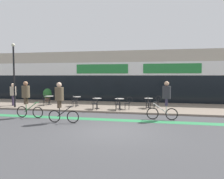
# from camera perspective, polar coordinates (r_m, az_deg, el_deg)

# --- Properties ---
(ground_plane) EXTENTS (120.00, 120.00, 0.00)m
(ground_plane) POSITION_cam_1_polar(r_m,az_deg,el_deg) (10.06, 0.38, -10.78)
(ground_plane) COLOR #424244
(sidewalk_slab) EXTENTS (40.00, 5.50, 0.12)m
(sidewalk_slab) POSITION_cam_1_polar(r_m,az_deg,el_deg) (17.09, 5.21, -4.58)
(sidewalk_slab) COLOR gray
(sidewalk_slab) RESTS_ON ground
(storefront_facade) EXTENTS (40.00, 4.06, 4.76)m
(storefront_facade) POSITION_cam_1_polar(r_m,az_deg,el_deg) (21.59, 6.68, 3.29)
(storefront_facade) COLOR #B2A899
(storefront_facade) RESTS_ON ground
(bike_lane_stripe) EXTENTS (36.00, 0.70, 0.01)m
(bike_lane_stripe) POSITION_cam_1_polar(r_m,az_deg,el_deg) (12.36, 2.60, -8.03)
(bike_lane_stripe) COLOR #2D844C
(bike_lane_stripe) RESTS_ON ground
(bistro_table_0) EXTENTS (0.71, 0.71, 0.71)m
(bistro_table_0) POSITION_cam_1_polar(r_m,az_deg,el_deg) (18.64, -16.11, -2.26)
(bistro_table_0) COLOR black
(bistro_table_0) RESTS_ON sidewalk_slab
(bistro_table_1) EXTENTS (0.60, 0.60, 0.73)m
(bistro_table_1) POSITION_cam_1_polar(r_m,az_deg,el_deg) (17.39, -9.13, -2.58)
(bistro_table_1) COLOR black
(bistro_table_1) RESTS_ON sidewalk_slab
(bistro_table_2) EXTENTS (0.65, 0.65, 0.76)m
(bistro_table_2) POSITION_cam_1_polar(r_m,az_deg,el_deg) (15.80, -3.91, -3.07)
(bistro_table_2) COLOR black
(bistro_table_2) RESTS_ON sidewalk_slab
(bistro_table_3) EXTENTS (0.65, 0.65, 0.76)m
(bistro_table_3) POSITION_cam_1_polar(r_m,az_deg,el_deg) (15.49, 1.95, -3.20)
(bistro_table_3) COLOR black
(bistro_table_3) RESTS_ON sidewalk_slab
(bistro_table_4) EXTENTS (0.62, 0.62, 0.71)m
(bistro_table_4) POSITION_cam_1_polar(r_m,az_deg,el_deg) (16.43, 9.53, -2.97)
(bistro_table_4) COLOR black
(bistro_table_4) RESTS_ON sidewalk_slab
(cafe_chair_0_near) EXTENTS (0.42, 0.59, 0.90)m
(cafe_chair_0_near) POSITION_cam_1_polar(r_m,az_deg,el_deg) (18.09, -17.02, -2.43)
(cafe_chair_0_near) COLOR black
(cafe_chair_0_near) RESTS_ON sidewalk_slab
(cafe_chair_1_near) EXTENTS (0.41, 0.58, 0.90)m
(cafe_chair_1_near) POSITION_cam_1_polar(r_m,az_deg,el_deg) (16.81, -9.89, -2.78)
(cafe_chair_1_near) COLOR black
(cafe_chair_1_near) RESTS_ON sidewalk_slab
(cafe_chair_2_near) EXTENTS (0.42, 0.58, 0.90)m
(cafe_chair_2_near) POSITION_cam_1_polar(r_m,az_deg,el_deg) (15.21, -4.54, -3.41)
(cafe_chair_2_near) COLOR black
(cafe_chair_2_near) RESTS_ON sidewalk_slab
(cafe_chair_3_near) EXTENTS (0.40, 0.58, 0.90)m
(cafe_chair_3_near) POSITION_cam_1_polar(r_m,az_deg,el_deg) (14.88, 1.54, -3.56)
(cafe_chair_3_near) COLOR black
(cafe_chair_3_near) RESTS_ON sidewalk_slab
(cafe_chair_3_side) EXTENTS (0.59, 0.44, 0.90)m
(cafe_chair_3_side) POSITION_cam_1_polar(r_m,az_deg,el_deg) (15.41, 4.25, -3.32)
(cafe_chair_3_side) COLOR black
(cafe_chair_3_side) RESTS_ON sidewalk_slab
(cafe_chair_4_near) EXTENTS (0.43, 0.59, 0.90)m
(cafe_chair_4_near) POSITION_cam_1_polar(r_m,az_deg,el_deg) (15.81, 9.41, -3.18)
(cafe_chair_4_near) COLOR black
(cafe_chair_4_near) RESTS_ON sidewalk_slab
(cafe_chair_4_side) EXTENTS (0.60, 0.45, 0.90)m
(cafe_chair_4_side) POSITION_cam_1_polar(r_m,az_deg,el_deg) (16.41, 11.71, -2.96)
(cafe_chair_4_side) COLOR black
(cafe_chair_4_side) RESTS_ON sidewalk_slab
(planter_pot) EXTENTS (0.78, 0.78, 1.19)m
(planter_pot) POSITION_cam_1_polar(r_m,az_deg,el_deg) (21.07, -16.53, -1.21)
(planter_pot) COLOR brown
(planter_pot) RESTS_ON sidewalk_slab
(lamp_post) EXTENTS (0.26, 0.26, 4.78)m
(lamp_post) POSITION_cam_1_polar(r_m,az_deg,el_deg) (17.92, -24.25, 4.62)
(lamp_post) COLOR black
(lamp_post) RESTS_ON sidewalk_slab
(cyclist_0) EXTENTS (1.74, 0.49, 2.19)m
(cyclist_0) POSITION_cam_1_polar(r_m,az_deg,el_deg) (12.64, 13.81, -1.95)
(cyclist_0) COLOR black
(cyclist_0) RESTS_ON ground
(cyclist_1) EXTENTS (1.73, 0.48, 2.17)m
(cyclist_1) POSITION_cam_1_polar(r_m,az_deg,el_deg) (13.91, -21.40, -1.65)
(cyclist_1) COLOR black
(cyclist_1) RESTS_ON ground
(cyclist_2) EXTENTS (1.69, 0.51, 2.16)m
(cyclist_2) POSITION_cam_1_polar(r_m,az_deg,el_deg) (11.87, -13.39, -2.37)
(cyclist_2) COLOR black
(cyclist_2) RESTS_ON ground
(pedestrian_near_end) EXTENTS (0.57, 0.57, 1.78)m
(pedestrian_near_end) POSITION_cam_1_polar(r_m,az_deg,el_deg) (19.04, -24.43, -0.67)
(pedestrian_near_end) COLOR #382D47
(pedestrian_near_end) RESTS_ON sidewalk_slab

